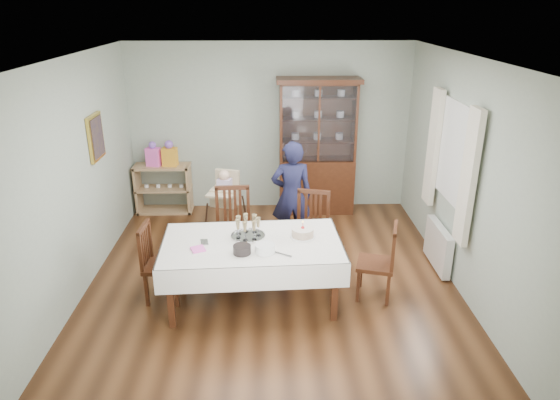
{
  "coord_description": "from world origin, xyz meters",
  "views": [
    {
      "loc": [
        -0.04,
        -5.43,
        3.25
      ],
      "look_at": [
        0.11,
        0.2,
        1.01
      ],
      "focal_mm": 32.0,
      "sensor_mm": 36.0,
      "label": 1
    }
  ],
  "objects_px": {
    "china_cabinet": "(317,145)",
    "chair_far_left": "(234,244)",
    "champagne_tray": "(248,231)",
    "woman": "(292,196)",
    "dining_table": "(252,271)",
    "chair_end_left": "(163,277)",
    "gift_bag_orange": "(170,154)",
    "high_chair": "(226,213)",
    "gift_bag_pink": "(153,155)",
    "birthday_cake": "(303,233)",
    "sideboard": "(164,189)",
    "chair_end_right": "(376,276)",
    "chair_far_right": "(310,245)"
  },
  "relations": [
    {
      "from": "china_cabinet",
      "to": "birthday_cake",
      "type": "relative_size",
      "value": 7.5
    },
    {
      "from": "chair_end_right",
      "to": "gift_bag_pink",
      "type": "xyz_separation_m",
      "value": [
        -3.08,
        2.64,
        0.7
      ]
    },
    {
      "from": "dining_table",
      "to": "gift_bag_pink",
      "type": "bearing_deg",
      "value": 121.29
    },
    {
      "from": "chair_end_right",
      "to": "sideboard",
      "type": "bearing_deg",
      "value": -116.25
    },
    {
      "from": "china_cabinet",
      "to": "chair_end_left",
      "type": "xyz_separation_m",
      "value": [
        -2.01,
        -2.61,
        -0.85
      ]
    },
    {
      "from": "sideboard",
      "to": "champagne_tray",
      "type": "distance_m",
      "value": 3.01
    },
    {
      "from": "high_chair",
      "to": "birthday_cake",
      "type": "bearing_deg",
      "value": -41.1
    },
    {
      "from": "chair_far_left",
      "to": "woman",
      "type": "relative_size",
      "value": 0.67
    },
    {
      "from": "dining_table",
      "to": "gift_bag_orange",
      "type": "bearing_deg",
      "value": 117.06
    },
    {
      "from": "sideboard",
      "to": "chair_far_right",
      "type": "height_order",
      "value": "chair_far_right"
    },
    {
      "from": "high_chair",
      "to": "gift_bag_orange",
      "type": "bearing_deg",
      "value": 147.03
    },
    {
      "from": "dining_table",
      "to": "woman",
      "type": "xyz_separation_m",
      "value": [
        0.51,
        1.37,
        0.39
      ]
    },
    {
      "from": "high_chair",
      "to": "woman",
      "type": "bearing_deg",
      "value": 0.24
    },
    {
      "from": "high_chair",
      "to": "champagne_tray",
      "type": "height_order",
      "value": "high_chair"
    },
    {
      "from": "china_cabinet",
      "to": "gift_bag_pink",
      "type": "xyz_separation_m",
      "value": [
        -2.61,
        0.0,
        -0.15
      ]
    },
    {
      "from": "china_cabinet",
      "to": "gift_bag_orange",
      "type": "relative_size",
      "value": 5.22
    },
    {
      "from": "woman",
      "to": "gift_bag_pink",
      "type": "distance_m",
      "value": 2.53
    },
    {
      "from": "chair_far_right",
      "to": "gift_bag_pink",
      "type": "distance_m",
      "value": 3.1
    },
    {
      "from": "dining_table",
      "to": "china_cabinet",
      "type": "distance_m",
      "value": 2.96
    },
    {
      "from": "woman",
      "to": "gift_bag_pink",
      "type": "height_order",
      "value": "woman"
    },
    {
      "from": "champagne_tray",
      "to": "gift_bag_orange",
      "type": "height_order",
      "value": "gift_bag_orange"
    },
    {
      "from": "sideboard",
      "to": "high_chair",
      "type": "relative_size",
      "value": 0.84
    },
    {
      "from": "chair_end_left",
      "to": "chair_end_right",
      "type": "bearing_deg",
      "value": -86.45
    },
    {
      "from": "chair_far_left",
      "to": "gift_bag_pink",
      "type": "height_order",
      "value": "gift_bag_pink"
    },
    {
      "from": "chair_far_left",
      "to": "champagne_tray",
      "type": "distance_m",
      "value": 0.92
    },
    {
      "from": "dining_table",
      "to": "chair_far_right",
      "type": "bearing_deg",
      "value": 48.27
    },
    {
      "from": "high_chair",
      "to": "gift_bag_pink",
      "type": "bearing_deg",
      "value": 153.96
    },
    {
      "from": "china_cabinet",
      "to": "gift_bag_pink",
      "type": "height_order",
      "value": "china_cabinet"
    },
    {
      "from": "gift_bag_pink",
      "to": "gift_bag_orange",
      "type": "xyz_separation_m",
      "value": [
        0.26,
        0.0,
        0.01
      ]
    },
    {
      "from": "chair_end_right",
      "to": "chair_far_left",
      "type": "bearing_deg",
      "value": -99.32
    },
    {
      "from": "chair_end_left",
      "to": "gift_bag_orange",
      "type": "height_order",
      "value": "gift_bag_orange"
    },
    {
      "from": "china_cabinet",
      "to": "chair_far_right",
      "type": "bearing_deg",
      "value": -97.36
    },
    {
      "from": "sideboard",
      "to": "woman",
      "type": "distance_m",
      "value": 2.47
    },
    {
      "from": "sideboard",
      "to": "chair_end_right",
      "type": "xyz_separation_m",
      "value": [
        2.96,
        -2.66,
        -0.13
      ]
    },
    {
      "from": "chair_far_right",
      "to": "sideboard",
      "type": "bearing_deg",
      "value": 153.54
    },
    {
      "from": "champagne_tray",
      "to": "gift_bag_pink",
      "type": "height_order",
      "value": "gift_bag_pink"
    },
    {
      "from": "chair_end_left",
      "to": "china_cabinet",
      "type": "bearing_deg",
      "value": -33.6
    },
    {
      "from": "dining_table",
      "to": "high_chair",
      "type": "relative_size",
      "value": 1.93
    },
    {
      "from": "china_cabinet",
      "to": "high_chair",
      "type": "relative_size",
      "value": 2.04
    },
    {
      "from": "dining_table",
      "to": "chair_end_left",
      "type": "xyz_separation_m",
      "value": [
        -1.04,
        0.08,
        -0.11
      ]
    },
    {
      "from": "sideboard",
      "to": "birthday_cake",
      "type": "bearing_deg",
      "value": -51.16
    },
    {
      "from": "chair_end_left",
      "to": "woman",
      "type": "height_order",
      "value": "woman"
    },
    {
      "from": "chair_far_left",
      "to": "birthday_cake",
      "type": "relative_size",
      "value": 3.59
    },
    {
      "from": "woman",
      "to": "birthday_cake",
      "type": "bearing_deg",
      "value": 89.3
    },
    {
      "from": "birthday_cake",
      "to": "gift_bag_pink",
      "type": "height_order",
      "value": "gift_bag_pink"
    },
    {
      "from": "chair_far_left",
      "to": "woman",
      "type": "xyz_separation_m",
      "value": [
        0.78,
        0.52,
        0.46
      ]
    },
    {
      "from": "dining_table",
      "to": "gift_bag_orange",
      "type": "height_order",
      "value": "gift_bag_orange"
    },
    {
      "from": "china_cabinet",
      "to": "woman",
      "type": "xyz_separation_m",
      "value": [
        -0.47,
        -1.32,
        -0.35
      ]
    },
    {
      "from": "china_cabinet",
      "to": "chair_far_left",
      "type": "xyz_separation_m",
      "value": [
        -1.24,
        -1.84,
        -0.81
      ]
    },
    {
      "from": "gift_bag_pink",
      "to": "gift_bag_orange",
      "type": "relative_size",
      "value": 0.96
    }
  ]
}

